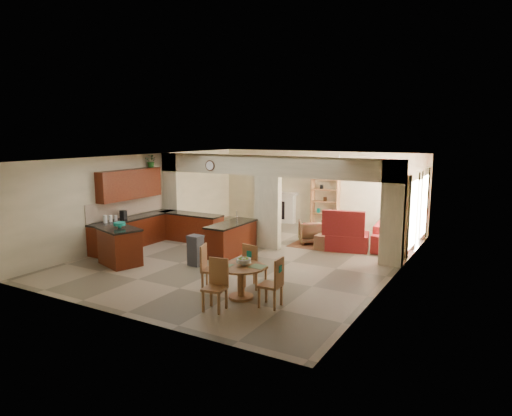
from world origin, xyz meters
The scene contains 39 objects.
floor centered at (0.00, 0.00, 0.00)m, with size 10.00×10.00×0.00m, color gray.
ceiling centered at (0.00, 0.00, 2.80)m, with size 10.00×10.00×0.00m, color white.
wall_back centered at (0.00, 5.00, 1.40)m, with size 8.00×8.00×0.00m, color beige.
wall_front centered at (0.00, -5.00, 1.40)m, with size 8.00×8.00×0.00m, color beige.
wall_left centered at (-4.00, 0.00, 1.40)m, with size 10.00×10.00×0.00m, color beige.
wall_right centered at (4.00, 0.00, 1.40)m, with size 10.00×10.00×0.00m, color beige.
partition_left_pier centered at (-3.70, 1.00, 1.40)m, with size 0.60×0.25×2.80m, color beige.
partition_center_pier centered at (0.00, 1.00, 1.10)m, with size 0.80×0.25×2.20m, color beige.
partition_right_pier centered at (3.70, 1.00, 1.40)m, with size 0.60×0.25×2.80m, color beige.
partition_header centered at (0.00, 1.00, 2.50)m, with size 8.00×0.25×0.60m, color beige.
kitchen_counter centered at (-3.26, -0.25, 0.46)m, with size 2.52×3.29×1.48m.
upper_cabinets centered at (-3.82, -0.80, 1.92)m, with size 0.35×2.40×0.90m, color #3E0D07.
peninsula centered at (-0.60, -0.11, 0.46)m, with size 0.70×1.85×0.91m.
wall_clock centered at (-2.00, 0.85, 2.45)m, with size 0.34×0.34×0.03m, color #482A18.
rug centered at (1.20, 2.10, 0.01)m, with size 1.60×1.30×0.01m, color brown.
fireplace centered at (-1.60, 4.83, 0.61)m, with size 1.60×0.35×1.20m.
shelving_unit centered at (0.35, 4.82, 0.90)m, with size 1.00×0.32×1.80m, color brown.
window_a centered at (3.97, 2.30, 1.20)m, with size 0.02×0.90×1.90m, color white.
window_b centered at (3.97, 4.00, 1.20)m, with size 0.02×0.90×1.90m, color white.
glazed_door centered at (3.97, 3.15, 1.05)m, with size 0.02×0.70×2.10m, color white.
drape_a_left centered at (3.93, 1.70, 1.20)m, with size 0.10×0.28×2.30m, color #3E1C19.
drape_a_right centered at (3.93, 2.90, 1.20)m, with size 0.10×0.28×2.30m, color #3E1C19.
drape_b_left centered at (3.93, 3.40, 1.20)m, with size 0.10×0.28×2.30m, color #3E1C19.
drape_b_right centered at (3.93, 4.60, 1.20)m, with size 0.10×0.28×2.30m, color #3E1C19.
ceiling_fan centered at (1.50, 3.00, 2.56)m, with size 1.00×1.00×0.10m, color white.
kitchen_island centered at (-2.57, -2.50, 0.50)m, with size 1.34×1.13×0.99m.
teal_bowl centered at (-2.60, -2.45, 1.06)m, with size 0.31×0.31×0.15m, color #128171.
trash_can centered at (-0.78, -1.57, 0.37)m, with size 0.35×0.30×0.75m, color #323134.
dining_table centered at (1.53, -3.04, 0.48)m, with size 1.04×1.04×0.71m.
fruit_bowl centered at (1.56, -2.96, 0.79)m, with size 0.31×0.31×0.17m, color #6CA924.
sofa centered at (3.30, 3.20, 0.39)m, with size 1.04×2.67×0.78m, color maroon.
chaise centered at (2.15, 2.08, 0.25)m, with size 1.23×1.01×0.49m, color maroon.
armchair centered at (0.92, 2.25, 0.37)m, with size 0.78×0.81×0.73m, color maroon.
ottoman centered at (1.57, 1.83, 0.21)m, with size 0.57×0.57×0.42m, color maroon.
plant centered at (-3.82, 0.17, 2.57)m, with size 0.36×0.31×0.40m, color #204A13.
chair_north centered at (1.43, -2.36, 0.55)m, with size 0.48×0.48×1.02m.
chair_east centered at (2.38, -3.14, 0.55)m, with size 0.45×0.45×1.02m.
chair_south centered at (1.43, -3.79, 0.55)m, with size 0.48×0.48×1.02m.
chair_west centered at (0.61, -2.93, 0.55)m, with size 0.53×0.53×1.02m.
Camera 1 is at (6.41, -10.92, 3.48)m, focal length 32.00 mm.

